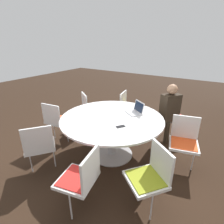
{
  "coord_description": "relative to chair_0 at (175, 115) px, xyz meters",
  "views": [
    {
      "loc": [
        2.32,
        1.48,
        2.0
      ],
      "look_at": [
        0.0,
        0.0,
        0.86
      ],
      "focal_mm": 28.0,
      "sensor_mm": 36.0,
      "label": 1
    }
  ],
  "objects": [
    {
      "name": "cell_phone",
      "position": [
        1.51,
        -0.48,
        0.24
      ],
      "size": [
        0.16,
        0.13,
        0.01
      ],
      "color": "black",
      "rests_on": "conference_table"
    },
    {
      "name": "ground_plane",
      "position": [
        1.29,
        -0.78,
        -0.52
      ],
      "size": [
        16.0,
        16.0,
        0.0
      ],
      "primitive_type": "plane",
      "color": "black"
    },
    {
      "name": "chair_7",
      "position": [
        0.93,
        0.37,
        0.0
      ],
      "size": [
        0.51,
        0.53,
        0.87
      ],
      "rotation": [
        0.0,
        0.0,
        11.24
      ],
      "color": "silver",
      "rests_on": "ground_plane"
    },
    {
      "name": "chair_4",
      "position": [
        2.29,
        -1.46,
        0.0
      ],
      "size": [
        0.6,
        0.6,
        0.87
      ],
      "rotation": [
        0.0,
        0.0,
        8.77
      ],
      "color": "silver",
      "rests_on": "ground_plane"
    },
    {
      "name": "conference_table",
      "position": [
        1.29,
        -0.78,
        0.11
      ],
      "size": [
        1.78,
        1.78,
        0.76
      ],
      "color": "#B7B7BC",
      "rests_on": "ground_plane"
    },
    {
      "name": "chair_1",
      "position": [
        0.12,
        -1.07,
        0.0
      ],
      "size": [
        0.51,
        0.49,
        0.87
      ],
      "rotation": [
        0.0,
        0.0,
        6.47
      ],
      "color": "silver",
      "rests_on": "ground_plane"
    },
    {
      "name": "laptop",
      "position": [
        0.89,
        -0.52,
        0.29
      ],
      "size": [
        0.36,
        0.37,
        0.21
      ],
      "rotation": [
        0.0,
        0.0,
        0.98
      ],
      "color": "silver",
      "rests_on": "conference_table"
    },
    {
      "name": "handbag",
      "position": [
        0.91,
        -2.08,
        -0.38
      ],
      "size": [
        0.36,
        0.16,
        0.28
      ],
      "color": "#513319",
      "rests_on": "ground_plane"
    },
    {
      "name": "chair_3",
      "position": [
        1.51,
        -1.97,
        0.0
      ],
      "size": [
        0.47,
        0.49,
        0.87
      ],
      "rotation": [
        0.0,
        0.0,
        7.99
      ],
      "color": "silver",
      "rests_on": "ground_plane"
    },
    {
      "name": "chair_5",
      "position": [
        2.45,
        -0.46,
        0.0
      ],
      "size": [
        0.52,
        0.5,
        0.87
      ],
      "rotation": [
        0.0,
        0.0,
        9.64
      ],
      "color": "silver",
      "rests_on": "ground_plane"
    },
    {
      "name": "person_0",
      "position": [
        0.25,
        -0.06,
        0.19
      ],
      "size": [
        0.42,
        0.38,
        1.22
      ],
      "rotation": [
        0.0,
        0.0,
        5.69
      ],
      "color": "#2D2319",
      "rests_on": "ground_plane"
    },
    {
      "name": "chair_0",
      "position": [
        0.0,
        0.0,
        0.0
      ],
      "size": [
        0.6,
        0.59,
        0.87
      ],
      "rotation": [
        0.0,
        0.0,
        5.69
      ],
      "color": "silver",
      "rests_on": "ground_plane"
    },
    {
      "name": "chair_6",
      "position": [
        1.98,
        0.21,
        0.0
      ],
      "size": [
        0.6,
        0.61,
        0.87
      ],
      "rotation": [
        0.0,
        0.0,
        10.33
      ],
      "color": "silver",
      "rests_on": "ground_plane"
    },
    {
      "name": "chair_2",
      "position": [
        0.65,
        -1.81,
        0.0
      ],
      "size": [
        0.6,
        0.6,
        0.87
      ],
      "rotation": [
        0.0,
        0.0,
        7.24
      ],
      "color": "silver",
      "rests_on": "ground_plane"
    }
  ]
}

